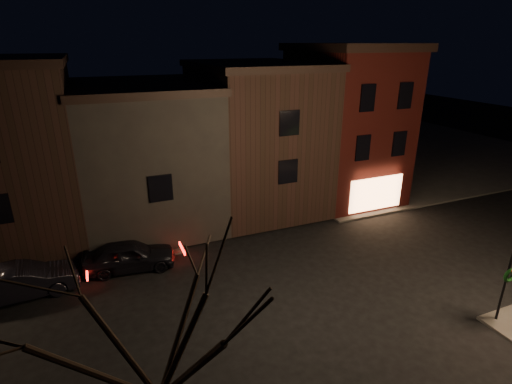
% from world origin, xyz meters
% --- Properties ---
extents(ground, '(120.00, 120.00, 0.00)m').
position_xyz_m(ground, '(0.00, 0.00, 0.00)').
color(ground, black).
rests_on(ground, ground).
extents(sidewalk_far_right, '(30.00, 30.00, 0.12)m').
position_xyz_m(sidewalk_far_right, '(20.00, 20.00, 0.06)').
color(sidewalk_far_right, '#2D2B28').
rests_on(sidewalk_far_right, ground).
extents(corner_building, '(6.50, 8.50, 10.50)m').
position_xyz_m(corner_building, '(8.00, 9.47, 5.40)').
color(corner_building, '#3D0D0B').
rests_on(corner_building, ground).
extents(row_building_a, '(7.30, 10.30, 9.40)m').
position_xyz_m(row_building_a, '(1.50, 10.50, 4.83)').
color(row_building_a, black).
rests_on(row_building_a, ground).
extents(row_building_b, '(7.80, 10.30, 8.40)m').
position_xyz_m(row_building_b, '(-5.75, 10.50, 4.33)').
color(row_building_b, black).
rests_on(row_building_b, ground).
extents(row_building_c, '(7.30, 10.30, 9.90)m').
position_xyz_m(row_building_c, '(-13.00, 10.50, 5.08)').
color(row_building_c, black).
rests_on(row_building_c, ground).
extents(bare_tree_left, '(5.60, 5.60, 7.50)m').
position_xyz_m(bare_tree_left, '(-8.00, -7.00, 5.43)').
color(bare_tree_left, black).
rests_on(bare_tree_left, sidewalk_near_left).
extents(parked_car_a, '(4.60, 2.30, 1.51)m').
position_xyz_m(parked_car_a, '(-7.70, 4.50, 0.75)').
color(parked_car_a, black).
rests_on(parked_car_a, ground).
extents(parked_car_b, '(4.77, 2.11, 1.52)m').
position_xyz_m(parked_car_b, '(-12.36, 3.92, 0.76)').
color(parked_car_b, black).
rests_on(parked_car_b, ground).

